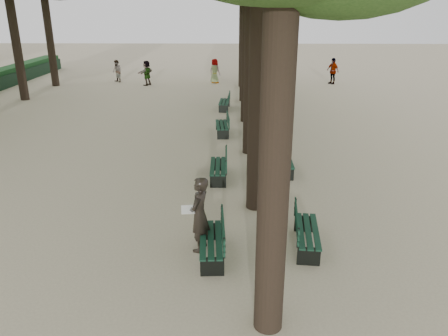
{
  "coord_description": "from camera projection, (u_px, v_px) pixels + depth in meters",
  "views": [
    {
      "loc": [
        0.83,
        -8.49,
        5.51
      ],
      "look_at": [
        0.6,
        3.0,
        1.2
      ],
      "focal_mm": 35.0,
      "sensor_mm": 36.0,
      "label": 1
    }
  ],
  "objects": [
    {
      "name": "ground",
      "position": [
        195.0,
        264.0,
        9.89
      ],
      "size": [
        120.0,
        120.0,
        0.0
      ],
      "primitive_type": "plane",
      "color": "#BAAE8D",
      "rests_on": "ground"
    },
    {
      "name": "bench_right_0",
      "position": [
        307.0,
        237.0,
        10.47
      ],
      "size": [
        0.73,
        1.84,
        0.92
      ],
      "color": "black",
      "rests_on": "ground"
    },
    {
      "name": "bench_right_1",
      "position": [
        284.0,
        165.0,
        15.22
      ],
      "size": [
        0.58,
        1.8,
        0.92
      ],
      "color": "black",
      "rests_on": "ground"
    },
    {
      "name": "pedestrian_c",
      "position": [
        333.0,
        71.0,
        32.07
      ],
      "size": [
        0.92,
        1.13,
        1.88
      ],
      "primitive_type": "imported",
      "rotation": [
        0.0,
        0.0,
        5.29
      ],
      "color": "#262628",
      "rests_on": "ground"
    },
    {
      "name": "pedestrian_b",
      "position": [
        258.0,
        70.0,
        33.71
      ],
      "size": [
        0.5,
        1.06,
        1.57
      ],
      "primitive_type": "imported",
      "rotation": [
        0.0,
        0.0,
        1.38
      ],
      "color": "#262628",
      "rests_on": "ground"
    },
    {
      "name": "bench_right_3",
      "position": [
        264.0,
        104.0,
        24.61
      ],
      "size": [
        0.65,
        1.82,
        0.92
      ],
      "color": "black",
      "rests_on": "ground"
    },
    {
      "name": "bench_left_1",
      "position": [
        218.0,
        171.0,
        14.64
      ],
      "size": [
        0.6,
        1.81,
        0.92
      ],
      "color": "black",
      "rests_on": "ground"
    },
    {
      "name": "bench_left_2",
      "position": [
        222.0,
        129.0,
        19.67
      ],
      "size": [
        0.7,
        1.84,
        0.92
      ],
      "color": "black",
      "rests_on": "ground"
    },
    {
      "name": "man_with_map",
      "position": [
        199.0,
        214.0,
        10.16
      ],
      "size": [
        0.73,
        0.82,
        1.85
      ],
      "color": "black",
      "rests_on": "ground"
    },
    {
      "name": "pedestrian_a",
      "position": [
        117.0,
        71.0,
        32.83
      ],
      "size": [
        0.81,
        0.78,
        1.64
      ],
      "primitive_type": "imported",
      "rotation": [
        0.0,
        0.0,
        5.54
      ],
      "color": "#262628",
      "rests_on": "ground"
    },
    {
      "name": "bench_left_0",
      "position": [
        212.0,
        246.0,
        10.09
      ],
      "size": [
        0.67,
        1.83,
        0.92
      ],
      "color": "black",
      "rests_on": "ground"
    },
    {
      "name": "bench_right_2",
      "position": [
        273.0,
        130.0,
        19.38
      ],
      "size": [
        0.67,
        1.83,
        0.92
      ],
      "color": "black",
      "rests_on": "ground"
    },
    {
      "name": "pedestrian_d",
      "position": [
        215.0,
        71.0,
        32.44
      ],
      "size": [
        0.92,
        0.77,
        1.77
      ],
      "primitive_type": "imported",
      "rotation": [
        0.0,
        0.0,
        2.57
      ],
      "color": "#262628",
      "rests_on": "ground"
    },
    {
      "name": "bench_left_3",
      "position": [
        224.0,
        105.0,
        24.35
      ],
      "size": [
        0.65,
        1.82,
        0.92
      ],
      "color": "black",
      "rests_on": "ground"
    },
    {
      "name": "pedestrian_e",
      "position": [
        147.0,
        73.0,
        31.55
      ],
      "size": [
        1.0,
        1.63,
        1.76
      ],
      "primitive_type": "imported",
      "rotation": [
        0.0,
        0.0,
        4.28
      ],
      "color": "#262628",
      "rests_on": "ground"
    }
  ]
}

